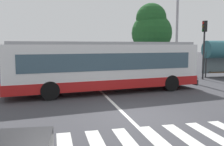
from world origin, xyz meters
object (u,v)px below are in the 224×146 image
at_px(twin_arm_street_lamp, 178,4).
at_px(parked_car_silver, 124,66).
at_px(parked_car_blue, 149,65).
at_px(parked_car_red, 40,68).
at_px(background_tree_right, 152,29).
at_px(parked_car_white, 70,67).
at_px(parked_car_charcoal, 97,66).
at_px(traffic_light_far_corner, 204,40).
at_px(city_transit_bus, 105,66).

bearing_deg(twin_arm_street_lamp, parked_car_silver, 123.32).
bearing_deg(parked_car_blue, parked_car_red, -176.46).
bearing_deg(background_tree_right, parked_car_white, -164.23).
distance_m(parked_car_red, parked_car_silver, 8.22).
bearing_deg(twin_arm_street_lamp, parked_car_red, 159.28).
bearing_deg(parked_car_charcoal, parked_car_blue, -0.28).
distance_m(parked_car_white, parked_car_charcoal, 2.66).
bearing_deg(background_tree_right, twin_arm_street_lamp, -95.72).
relative_size(parked_car_silver, background_tree_right, 0.60).
height_order(parked_car_charcoal, traffic_light_far_corner, traffic_light_far_corner).
xyz_separation_m(parked_car_red, traffic_light_far_corner, (13.45, -5.15, 2.48)).
bearing_deg(parked_car_red, twin_arm_street_lamp, -20.72).
relative_size(parked_car_charcoal, twin_arm_street_lamp, 0.44).
xyz_separation_m(parked_car_charcoal, parked_car_silver, (2.74, -0.15, 0.00)).
bearing_deg(parked_car_charcoal, city_transit_bus, -96.78).
distance_m(city_transit_bus, traffic_light_far_corner, 10.02).
bearing_deg(parked_car_silver, parked_car_blue, 2.67).
bearing_deg(parked_car_red, background_tree_right, 14.75).
xyz_separation_m(parked_car_red, parked_car_white, (2.81, 0.56, 0.00)).
xyz_separation_m(parked_car_white, parked_car_charcoal, (2.65, 0.14, 0.00)).
relative_size(city_transit_bus, parked_car_silver, 2.66).
bearing_deg(twin_arm_street_lamp, parked_car_white, 150.41).
xyz_separation_m(parked_car_white, traffic_light_far_corner, (10.64, -5.71, 2.48)).
relative_size(traffic_light_far_corner, twin_arm_street_lamp, 0.47).
bearing_deg(city_transit_bus, parked_car_silver, 67.71).
distance_m(city_transit_bus, parked_car_charcoal, 9.72).
xyz_separation_m(parked_car_red, parked_car_charcoal, (5.47, 0.70, 0.00)).
height_order(parked_car_red, parked_car_charcoal, same).
distance_m(parked_car_charcoal, twin_arm_street_lamp, 9.49).
distance_m(parked_car_charcoal, parked_car_silver, 2.74).
bearing_deg(city_transit_bus, traffic_light_far_corner, 22.45).
relative_size(parked_car_blue, background_tree_right, 0.61).
bearing_deg(parked_car_charcoal, twin_arm_street_lamp, -40.19).
relative_size(twin_arm_street_lamp, background_tree_right, 1.37).
relative_size(parked_car_red, traffic_light_far_corner, 0.94).
relative_size(parked_car_blue, twin_arm_street_lamp, 0.44).
height_order(parked_car_charcoal, twin_arm_street_lamp, twin_arm_street_lamp).
distance_m(twin_arm_street_lamp, background_tree_right, 7.70).
height_order(parked_car_silver, traffic_light_far_corner, traffic_light_far_corner).
distance_m(parked_car_red, background_tree_right, 13.16).
bearing_deg(parked_car_silver, twin_arm_street_lamp, -56.68).
bearing_deg(parked_car_white, parked_car_charcoal, 2.93).
bearing_deg(parked_car_red, parked_car_silver, 3.82).
bearing_deg(city_transit_bus, twin_arm_street_lamp, 33.09).
bearing_deg(parked_car_red, parked_car_blue, 3.54).
bearing_deg(parked_car_blue, city_transit_bus, -124.34).
relative_size(city_transit_bus, twin_arm_street_lamp, 1.18).
relative_size(parked_car_white, background_tree_right, 0.61).
bearing_deg(background_tree_right, parked_car_charcoal, -159.49).
bearing_deg(city_transit_bus, parked_car_charcoal, 83.22).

